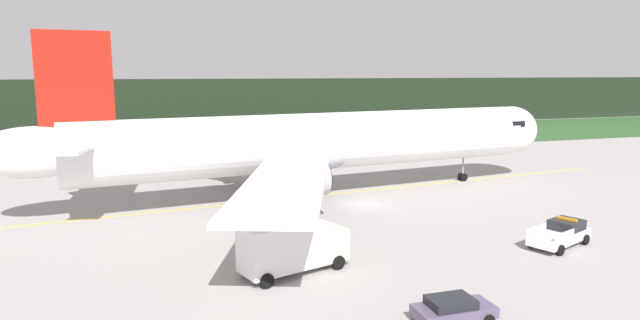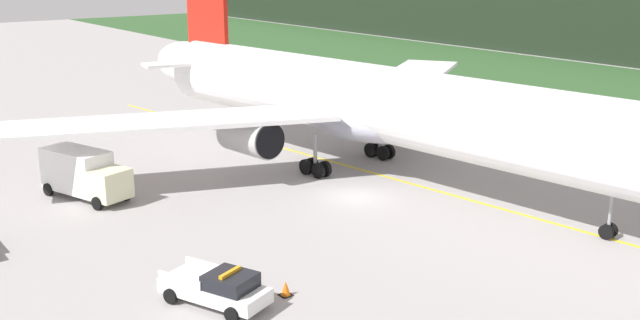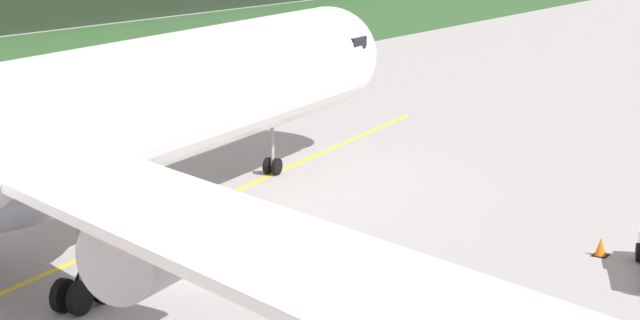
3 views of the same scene
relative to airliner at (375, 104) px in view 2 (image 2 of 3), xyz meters
The scene contains 6 objects.
ground 8.07m from the airliner, 53.22° to the right, with size 320.00×320.00×0.00m, color #9A9594.
taxiway_centerline_main 5.43m from the airliner, ahead, with size 75.85×0.30×0.01m, color yellow.
airliner is the anchor object (origin of this frame).
ops_pickup_truck 24.32m from the airliner, 58.98° to the right, with size 5.84×3.97×1.94m.
catering_truck 21.52m from the airliner, 110.71° to the right, with size 7.34×4.47×3.48m.
apron_cone 22.48m from the airliner, 52.31° to the right, with size 0.61×0.61×0.77m.
Camera 2 is at (37.33, -31.03, 16.14)m, focal length 41.31 mm.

